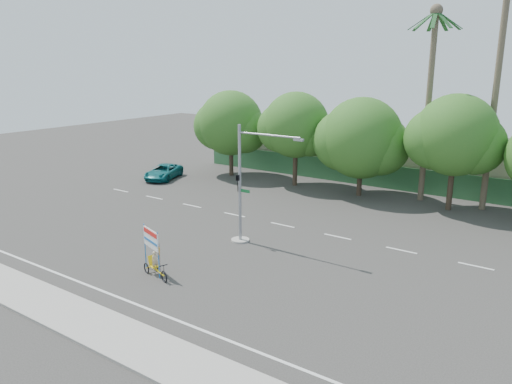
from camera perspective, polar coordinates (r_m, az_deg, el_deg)
The scene contains 14 objects.
ground at distance 25.80m, azimuth -2.68°, elevation -9.19°, with size 120.00×120.00×0.00m, color #33302D.
sidewalk_near at distance 21.00m, azimuth -15.74°, elevation -15.49°, with size 50.00×2.40×0.12m, color gray.
fence at distance 43.71m, azimuth 14.76°, elevation 1.68°, with size 38.00×0.08×2.00m, color #336B3D.
building_left at distance 51.61m, azimuth 6.16°, elevation 5.13°, with size 12.00×8.00×4.00m, color beige.
building_right at distance 45.93m, azimuth 26.21°, elevation 2.28°, with size 14.00×8.00×3.60m, color beige.
tree_far_left at distance 46.79m, azimuth -2.95°, elevation 7.64°, with size 7.14×6.00×7.96m.
tree_left at distance 42.84m, azimuth 4.53°, elevation 7.38°, with size 6.66×5.60×8.07m.
tree_center at distance 40.25m, azimuth 11.91°, elevation 5.80°, with size 7.62×6.40×7.85m.
tree_right at distance 37.98m, azimuth 21.75°, elevation 5.74°, with size 6.90×5.80×8.36m.
palm_tall at distance 38.70m, azimuth 26.05°, elevation 13.26°, with size 3.73×3.79×17.45m.
palm_short at distance 39.73m, azimuth 19.28°, elevation 11.57°, with size 3.73×3.79×14.45m.
traffic_signal at distance 29.10m, azimuth -1.39°, elevation -0.31°, with size 4.72×1.10×7.00m.
trike_billboard at distance 25.71m, azimuth -11.60°, elevation -7.19°, with size 2.38×1.06×2.46m.
pickup_truck at distance 46.64m, azimuth -10.52°, elevation 2.28°, with size 2.19×4.75×1.32m, color #0E6064.
Camera 1 is at (14.50, -18.65, 10.39)m, focal length 35.00 mm.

